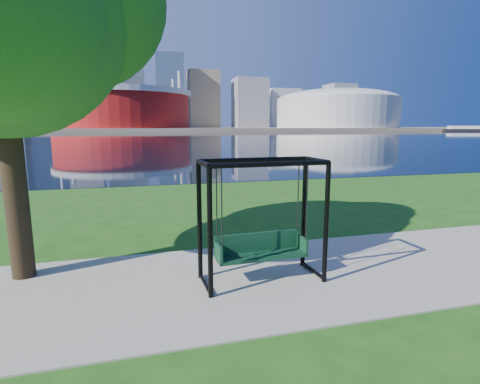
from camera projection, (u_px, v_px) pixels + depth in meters
name	position (u px, v px, depth m)	size (l,w,h in m)	color
ground	(245.00, 270.00, 7.76)	(900.00, 900.00, 0.00)	#1E5114
path	(253.00, 279.00, 7.28)	(120.00, 4.00, 0.03)	#9E937F
river	(145.00, 137.00, 104.67)	(900.00, 180.00, 0.02)	black
far_bank	(139.00, 129.00, 298.32)	(900.00, 228.00, 2.00)	#937F60
stadium	(122.00, 107.00, 225.98)	(83.00, 83.00, 32.00)	maroon
arena	(337.00, 108.00, 263.33)	(84.00, 84.00, 26.56)	beige
skyline	(132.00, 85.00, 303.90)	(392.00, 66.00, 96.50)	gray
swing	(261.00, 223.00, 7.06)	(2.33, 1.07, 2.35)	black
barge	(471.00, 129.00, 234.86)	(34.26, 19.93, 3.33)	black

